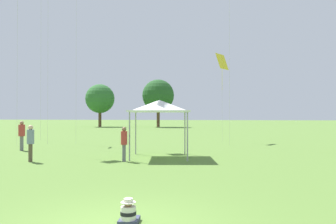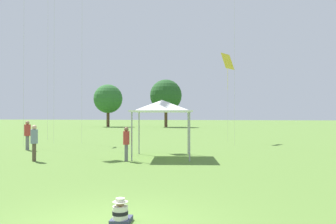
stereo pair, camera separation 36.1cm
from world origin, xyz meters
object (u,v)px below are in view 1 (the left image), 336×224
(person_standing_3, at_px, (31,140))
(distant_tree_0, at_px, (158,95))
(seated_toddler, at_px, (129,213))
(distant_tree_1, at_px, (100,99))
(person_standing_4, at_px, (124,141))
(canopy_tent, at_px, (159,106))
(person_standing_0, at_px, (22,133))
(kite_7, at_px, (222,63))

(person_standing_3, xyz_separation_m, distant_tree_0, (-3.01, 46.83, 4.95))
(seated_toddler, relative_size, distant_tree_0, 0.06)
(distant_tree_0, distance_m, distant_tree_1, 11.45)
(seated_toddler, height_order, person_standing_4, person_standing_4)
(person_standing_4, bearing_deg, seated_toddler, 67.18)
(person_standing_3, distance_m, canopy_tent, 6.50)
(person_standing_0, bearing_deg, seated_toddler, 42.97)
(distant_tree_1, bearing_deg, person_standing_0, -75.23)
(canopy_tent, height_order, distant_tree_1, distant_tree_1)
(person_standing_0, relative_size, distant_tree_1, 0.22)
(seated_toddler, bearing_deg, person_standing_4, 103.28)
(canopy_tent, bearing_deg, person_standing_0, 168.52)
(person_standing_0, bearing_deg, person_standing_4, 67.43)
(person_standing_0, height_order, canopy_tent, canopy_tent)
(person_standing_4, relative_size, distant_tree_0, 0.18)
(distant_tree_0, bearing_deg, seated_toddler, -79.52)
(seated_toddler, xyz_separation_m, distant_tree_1, (-21.52, 54.04, 5.23))
(seated_toddler, relative_size, person_standing_4, 0.32)
(person_standing_0, bearing_deg, canopy_tent, 80.95)
(seated_toddler, distance_m, person_standing_4, 9.13)
(kite_7, bearing_deg, distant_tree_0, 94.25)
(canopy_tent, distance_m, distant_tree_0, 45.19)
(distant_tree_0, bearing_deg, canopy_tent, -78.82)
(person_standing_3, height_order, canopy_tent, canopy_tent)
(distant_tree_0, bearing_deg, kite_7, -70.06)
(seated_toddler, height_order, person_standing_3, person_standing_3)
(kite_7, bearing_deg, person_standing_4, -125.46)
(person_standing_3, bearing_deg, kite_7, -26.25)
(person_standing_0, relative_size, kite_7, 0.25)
(seated_toddler, height_order, distant_tree_1, distant_tree_1)
(seated_toddler, relative_size, person_standing_3, 0.31)
(seated_toddler, height_order, kite_7, kite_7)
(seated_toddler, bearing_deg, kite_7, 80.66)
(person_standing_4, height_order, canopy_tent, canopy_tent)
(person_standing_4, distance_m, canopy_tent, 2.80)
(person_standing_0, bearing_deg, distant_tree_1, -162.80)
(canopy_tent, distance_m, distant_tree_1, 48.12)
(canopy_tent, xyz_separation_m, distant_tree_1, (-20.15, 43.61, 2.76))
(canopy_tent, distance_m, kite_7, 12.28)
(person_standing_0, bearing_deg, person_standing_3, 39.82)
(kite_7, xyz_separation_m, distant_tree_0, (-11.99, 33.06, -0.66))
(distant_tree_1, bearing_deg, kite_7, -54.20)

